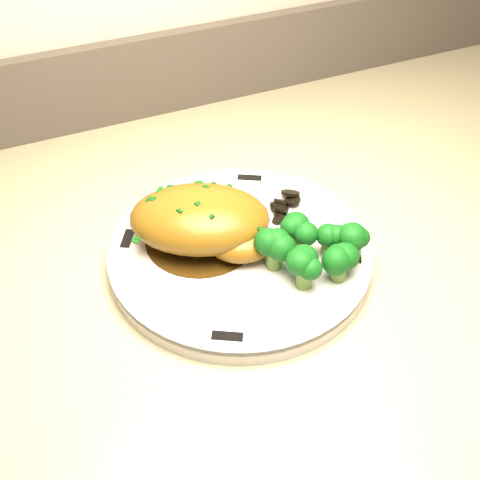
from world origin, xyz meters
name	(u,v)px	position (x,y,z in m)	size (l,w,h in m)	color
counter	(337,407)	(-0.23, 1.67, 0.49)	(2.24, 0.74, 1.09)	#533626
plate	(240,253)	(-0.43, 1.64, 0.98)	(0.29, 0.29, 0.02)	silver
rim_accent_0	(250,178)	(-0.37, 1.75, 0.99)	(0.03, 0.01, 0.00)	black
rim_accent_1	(128,239)	(-0.54, 1.70, 0.99)	(0.03, 0.01, 0.00)	black
rim_accent_2	(227,336)	(-0.49, 1.53, 0.99)	(0.03, 0.01, 0.00)	black
rim_accent_3	(356,254)	(-0.32, 1.58, 0.99)	(0.03, 0.01, 0.00)	black
gravy_pool	(201,239)	(-0.47, 1.67, 0.99)	(0.13, 0.13, 0.00)	#321F09
chicken_breast	(204,221)	(-0.46, 1.67, 1.01)	(0.18, 0.16, 0.06)	brown
mushroom_pile	(260,209)	(-0.39, 1.69, 0.99)	(0.09, 0.07, 0.02)	black
broccoli_florets	(317,250)	(-0.37, 1.58, 1.01)	(0.11, 0.08, 0.04)	olive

